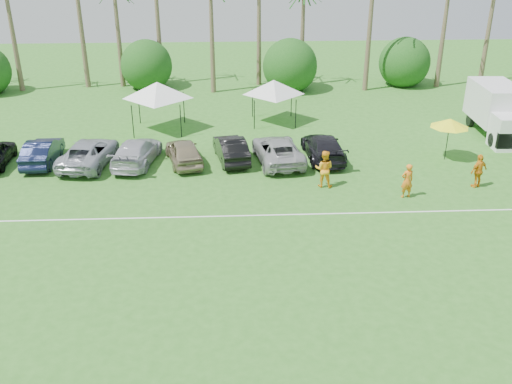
{
  "coord_description": "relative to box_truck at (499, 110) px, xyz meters",
  "views": [
    {
      "loc": [
        0.83,
        -10.09,
        12.4
      ],
      "look_at": [
        1.99,
        13.21,
        1.6
      ],
      "focal_mm": 40.0,
      "sensor_mm": 36.0,
      "label": 1
    }
  ],
  "objects": [
    {
      "name": "field_lines",
      "position": [
        -18.32,
        -16.76,
        -1.72
      ],
      "size": [
        80.0,
        12.1,
        0.01
      ],
      "color": "white",
      "rests_on": "ground"
    },
    {
      "name": "bush_tree_1",
      "position": [
        -24.32,
        14.24,
        0.07
      ],
      "size": [
        4.0,
        4.0,
        4.0
      ],
      "color": "brown",
      "rests_on": "ground"
    },
    {
      "name": "bush_tree_2",
      "position": [
        -12.32,
        14.24,
        0.07
      ],
      "size": [
        4.0,
        4.0,
        4.0
      ],
      "color": "brown",
      "rests_on": "ground"
    },
    {
      "name": "bush_tree_3",
      "position": [
        -2.32,
        14.24,
        0.07
      ],
      "size": [
        4.0,
        4.0,
        4.0
      ],
      "color": "brown",
      "rests_on": "ground"
    },
    {
      "name": "sideline_player_a",
      "position": [
        -8.6,
        -9.08,
        -0.82
      ],
      "size": [
        0.74,
        0.56,
        1.81
      ],
      "primitive_type": "imported",
      "rotation": [
        0.0,
        0.0,
        3.36
      ],
      "color": "orange",
      "rests_on": "ground"
    },
    {
      "name": "sideline_player_b",
      "position": [
        -12.56,
        -7.55,
        -0.73
      ],
      "size": [
        1.13,
        0.97,
        1.99
      ],
      "primitive_type": "imported",
      "rotation": [
        0.0,
        0.0,
        2.89
      ],
      "color": "#FEA51C",
      "rests_on": "ground"
    },
    {
      "name": "sideline_player_c",
      "position": [
        -4.5,
        -8.03,
        -0.81
      ],
      "size": [
        1.16,
        0.85,
        1.83
      ],
      "primitive_type": "imported",
      "rotation": [
        0.0,
        0.0,
        3.57
      ],
      "color": "orange",
      "rests_on": "ground"
    },
    {
      "name": "box_truck",
      "position": [
        0.0,
        0.0,
        0.0
      ],
      "size": [
        2.66,
        6.36,
        3.22
      ],
      "rotation": [
        0.0,
        0.0,
        -0.05
      ],
      "color": "silver",
      "rests_on": "ground"
    },
    {
      "name": "canopy_tent_left",
      "position": [
        -22.14,
        2.24,
        1.56
      ],
      "size": [
        4.73,
        4.73,
        3.84
      ],
      "color": "black",
      "rests_on": "ground"
    },
    {
      "name": "canopy_tent_right",
      "position": [
        -14.36,
        3.54,
        1.29
      ],
      "size": [
        4.34,
        4.34,
        3.51
      ],
      "color": "black",
      "rests_on": "ground"
    },
    {
      "name": "market_umbrella",
      "position": [
        -4.78,
        -4.05,
        0.52
      ],
      "size": [
        2.25,
        2.25,
        2.5
      ],
      "color": "black",
      "rests_on": "ground"
    },
    {
      "name": "parked_car_1",
      "position": [
        -28.27,
        -3.5,
        -1.0
      ],
      "size": [
        1.64,
        4.43,
        1.45
      ],
      "primitive_type": "imported",
      "rotation": [
        0.0,
        0.0,
        3.17
      ],
      "color": "#101733",
      "rests_on": "ground"
    },
    {
      "name": "parked_car_2",
      "position": [
        -25.55,
        -3.84,
        -1.0
      ],
      "size": [
        3.05,
        5.47,
        1.45
      ],
      "primitive_type": "imported",
      "rotation": [
        0.0,
        0.0,
        3.01
      ],
      "color": "#999EA7",
      "rests_on": "ground"
    },
    {
      "name": "parked_car_3",
      "position": [
        -22.83,
        -3.81,
        -1.0
      ],
      "size": [
        2.76,
        5.24,
        1.45
      ],
      "primitive_type": "imported",
      "rotation": [
        0.0,
        0.0,
        2.99
      ],
      "color": "#B3B2BC",
      "rests_on": "ground"
    },
    {
      "name": "parked_car_4",
      "position": [
        -20.12,
        -3.92,
        -1.0
      ],
      "size": [
        2.69,
        4.53,
        1.45
      ],
      "primitive_type": "imported",
      "rotation": [
        0.0,
        0.0,
        3.39
      ],
      "color": "gray",
      "rests_on": "ground"
    },
    {
      "name": "parked_car_5",
      "position": [
        -17.4,
        -3.57,
        -1.0
      ],
      "size": [
        2.28,
        4.59,
        1.45
      ],
      "primitive_type": "imported",
      "rotation": [
        0.0,
        0.0,
        3.32
      ],
      "color": "black",
      "rests_on": "ground"
    },
    {
      "name": "parked_car_6",
      "position": [
        -14.68,
        -3.97,
        -1.0
      ],
      "size": [
        3.06,
        5.47,
        1.45
      ],
      "primitive_type": "imported",
      "rotation": [
        0.0,
        0.0,
        3.27
      ],
      "color": "#A4A4A5",
      "rests_on": "ground"
    },
    {
      "name": "parked_car_7",
      "position": [
        -11.96,
        -3.58,
        -1.0
      ],
      "size": [
        2.31,
        5.09,
        1.45
      ],
      "primitive_type": "imported",
      "rotation": [
        0.0,
        0.0,
        3.2
      ],
      "color": "black",
      "rests_on": "ground"
    }
  ]
}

